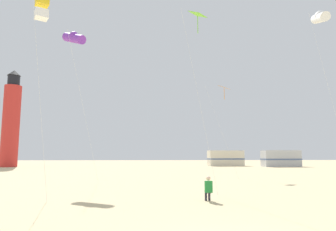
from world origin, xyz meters
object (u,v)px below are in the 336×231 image
kite_tube_white (320,17)px  lighthouse_distant (11,121)px  kite_flyer_standing (208,188)px  kite_box_gold (42,8)px  rv_van_cream (226,158)px  kite_tube_violet (74,38)px  kite_diamond_orange (224,91)px  rv_van_silver (281,159)px  kite_diamond_lime (198,21)px

kite_tube_white → lighthouse_distant: bearing=138.3°
kite_flyer_standing → lighthouse_distant: size_ratio=0.07×
kite_box_gold → kite_tube_white: size_ratio=0.78×
lighthouse_distant → rv_van_cream: (37.86, 2.18, -6.45)m
kite_flyer_standing → kite_tube_white: (9.82, 6.42, 11.60)m
kite_tube_white → rv_van_cream: kite_tube_white is taller
kite_box_gold → kite_tube_violet: 8.39m
kite_diamond_orange → kite_flyer_standing: bearing=-107.3°
lighthouse_distant → kite_diamond_orange: bearing=-38.6°
kite_box_gold → rv_van_cream: (19.39, 40.49, -8.05)m
kite_flyer_standing → lighthouse_distant: bearing=-53.4°
kite_flyer_standing → rv_van_silver: (19.90, 37.18, 0.78)m
rv_van_cream → kite_flyer_standing: bearing=-109.9°
kite_box_gold → rv_van_silver: 46.79m
kite_diamond_lime → rv_van_cream: bearing=73.8°
kite_flyer_standing → lighthouse_distant: lighthouse_distant is taller
rv_van_silver → kite_box_gold: bearing=-130.7°
kite_flyer_standing → kite_diamond_orange: kite_diamond_orange is taller
kite_tube_violet → kite_diamond_orange: bearing=22.2°
lighthouse_distant → rv_van_silver: lighthouse_distant is taller
kite_diamond_orange → kite_diamond_lime: 12.15m
kite_diamond_orange → kite_tube_violet: size_ratio=0.74×
kite_flyer_standing → kite_diamond_lime: size_ratio=0.11×
rv_van_silver → kite_flyer_standing: bearing=-121.4°
kite_diamond_lime → rv_van_silver: bearing=59.9°
lighthouse_distant → rv_van_cream: size_ratio=2.54×
kite_flyer_standing → rv_van_cream: size_ratio=0.18×
kite_diamond_orange → kite_tube_violet: (-13.09, -5.33, 2.90)m
kite_tube_violet → kite_tube_white: 18.68m
kite_diamond_orange → rv_van_silver: size_ratio=1.34×
kite_tube_violet → rv_van_cream: bearing=58.4°
kite_diamond_lime → lighthouse_distant: (-26.75, 35.99, -2.21)m
kite_diamond_orange → rv_van_cream: 28.64m
rv_van_cream → kite_diamond_orange: bearing=-108.8°
kite_tube_white → lighthouse_distant: 49.06m
kite_flyer_standing → kite_diamond_orange: bearing=-105.1°
kite_tube_violet → lighthouse_distant: bearing=120.8°
kite_diamond_orange → lighthouse_distant: 39.74m
kite_box_gold → kite_flyer_standing: bearing=-4.4°
kite_flyer_standing → kite_tube_white: bearing=-144.6°
kite_flyer_standing → kite_box_gold: kite_box_gold is taller
lighthouse_distant → rv_van_silver: size_ratio=2.56×
kite_flyer_standing → kite_tube_violet: size_ratio=0.10×
kite_diamond_orange → kite_box_gold: 18.52m
rv_van_cream → kite_tube_white: bearing=-96.9°
kite_box_gold → kite_diamond_lime: kite_diamond_lime is taller
rv_van_cream → kite_box_gold: bearing=-120.2°
kite_flyer_standing → kite_box_gold: (-8.18, 0.63, 8.83)m
kite_tube_white → kite_diamond_orange: bearing=124.9°
kite_diamond_orange → rv_van_silver: bearing=56.1°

